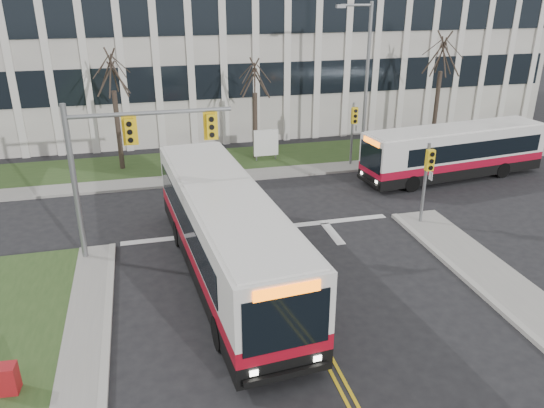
{
  "coord_description": "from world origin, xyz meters",
  "views": [
    {
      "loc": [
        -4.6,
        -12.59,
        10.14
      ],
      "look_at": [
        0.08,
        6.26,
        2.0
      ],
      "focal_mm": 35.0,
      "sensor_mm": 36.0,
      "label": 1
    }
  ],
  "objects_px": {
    "streetlight": "(364,75)",
    "bus_cross": "(454,153)",
    "directory_sign": "(266,143)",
    "bus_main": "(226,236)",
    "newspaper_box_red": "(8,381)"
  },
  "relations": [
    {
      "from": "directory_sign",
      "to": "bus_cross",
      "type": "height_order",
      "value": "bus_cross"
    },
    {
      "from": "directory_sign",
      "to": "bus_main",
      "type": "bearing_deg",
      "value": -109.42
    },
    {
      "from": "streetlight",
      "to": "directory_sign",
      "type": "relative_size",
      "value": 4.6
    },
    {
      "from": "streetlight",
      "to": "bus_cross",
      "type": "distance_m",
      "value": 6.72
    },
    {
      "from": "bus_cross",
      "to": "bus_main",
      "type": "bearing_deg",
      "value": -68.15
    },
    {
      "from": "newspaper_box_red",
      "to": "bus_main",
      "type": "bearing_deg",
      "value": 39.87
    },
    {
      "from": "bus_cross",
      "to": "directory_sign",
      "type": "bearing_deg",
      "value": -126.15
    },
    {
      "from": "streetlight",
      "to": "bus_main",
      "type": "height_order",
      "value": "streetlight"
    },
    {
      "from": "bus_cross",
      "to": "newspaper_box_red",
      "type": "distance_m",
      "value": 24.1
    },
    {
      "from": "bus_main",
      "to": "bus_cross",
      "type": "xyz_separation_m",
      "value": [
        14.01,
        7.74,
        -0.27
      ]
    },
    {
      "from": "bus_main",
      "to": "newspaper_box_red",
      "type": "xyz_separation_m",
      "value": [
        -6.6,
        -4.72,
        -1.21
      ]
    },
    {
      "from": "directory_sign",
      "to": "newspaper_box_red",
      "type": "distance_m",
      "value": 20.95
    },
    {
      "from": "streetlight",
      "to": "newspaper_box_red",
      "type": "distance_m",
      "value": 23.88
    },
    {
      "from": "directory_sign",
      "to": "newspaper_box_red",
      "type": "height_order",
      "value": "directory_sign"
    },
    {
      "from": "directory_sign",
      "to": "newspaper_box_red",
      "type": "relative_size",
      "value": 2.11
    }
  ]
}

